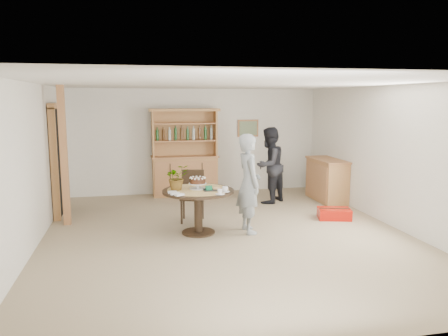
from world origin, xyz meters
TOP-DOWN VIEW (x-y plane):
  - ground at (0.00, 0.00)m, footprint 7.00×7.00m
  - room_shell at (0.00, 0.01)m, footprint 6.04×7.04m
  - doorway at (-2.93, 2.00)m, footprint 0.13×1.10m
  - pine_post at (-2.70, 1.20)m, footprint 0.12×0.12m
  - hutch at (-0.30, 3.24)m, footprint 1.62×0.54m
  - sideboard at (2.74, 2.00)m, footprint 0.54×1.26m
  - dining_table at (-0.45, 0.18)m, footprint 1.20×1.20m
  - dining_chair at (-0.43, 1.00)m, footprint 0.51×0.51m
  - birthday_cake at (-0.45, 0.23)m, footprint 0.30×0.30m
  - flower_vase at (-0.80, 0.23)m, footprint 0.47×0.44m
  - gift_tray at (-0.24, 0.05)m, footprint 0.30×0.20m
  - coffee_cup_a at (-0.05, -0.10)m, footprint 0.15×0.15m
  - coffee_cup_b at (-0.17, -0.27)m, footprint 0.15×0.15m
  - napkins at (-0.86, -0.14)m, footprint 0.24×0.33m
  - teen_boy at (0.40, 0.08)m, footprint 0.44×0.64m
  - adult_person at (1.40, 2.08)m, footprint 1.02×1.00m
  - red_suitcase at (2.21, 0.53)m, footprint 0.68×0.54m

SIDE VIEW (x-z plane):
  - ground at x=0.00m, z-range 0.00..0.00m
  - red_suitcase at x=2.21m, z-range 0.00..0.21m
  - sideboard at x=2.74m, z-range 0.00..0.94m
  - dining_chair at x=-0.43m, z-range 0.06..1.01m
  - dining_table at x=-0.45m, z-range 0.22..0.98m
  - hutch at x=-0.30m, z-range -0.33..1.71m
  - napkins at x=-0.86m, z-range 0.76..0.79m
  - gift_tray at x=-0.24m, z-range 0.75..0.83m
  - coffee_cup_b at x=-0.17m, z-range 0.75..0.84m
  - coffee_cup_a at x=-0.05m, z-range 0.76..0.84m
  - adult_person at x=1.40m, z-range 0.00..1.66m
  - teen_boy at x=0.40m, z-range 0.00..1.69m
  - birthday_cake at x=-0.45m, z-range 0.78..0.98m
  - flower_vase at x=-0.80m, z-range 0.76..1.18m
  - doorway at x=-2.93m, z-range 0.02..2.20m
  - pine_post at x=-2.70m, z-range 0.00..2.50m
  - room_shell at x=0.00m, z-range 0.48..3.00m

